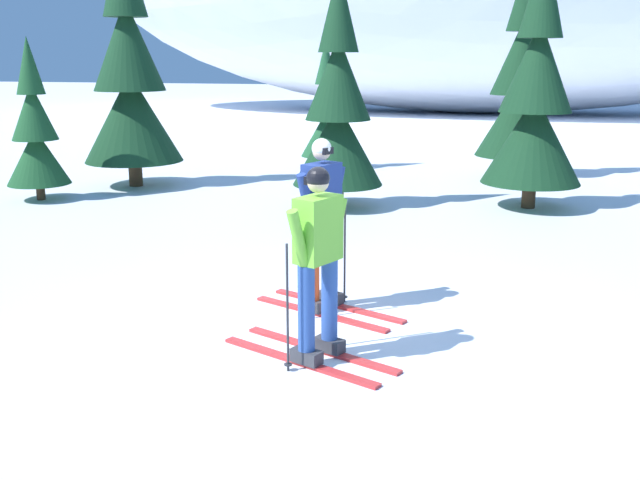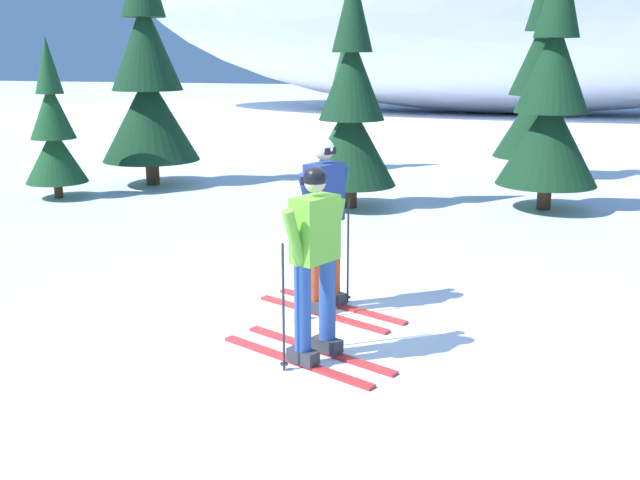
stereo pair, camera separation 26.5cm
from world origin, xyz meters
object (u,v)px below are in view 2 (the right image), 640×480
skier_lime_jacket (314,261)px  pine_tree_center_right (541,86)px  pine_tree_center (352,110)px  pine_tree_far_left (53,132)px  pine_tree_left (147,80)px  skier_navy_jacket (325,222)px  pine_tree_center_left (343,115)px  pine_tree_right (551,102)px

skier_lime_jacket → pine_tree_center_right: size_ratio=0.36×
pine_tree_center → pine_tree_center_right: 5.32m
pine_tree_far_left → pine_tree_left: bearing=60.2°
skier_navy_jacket → pine_tree_center_right: (2.18, 9.65, 1.06)m
pine_tree_far_left → pine_tree_center_right: pine_tree_center_right is taller
pine_tree_center_left → pine_tree_center: (1.27, -4.45, 0.46)m
skier_lime_jacket → pine_tree_center: 6.90m
pine_tree_center_left → pine_tree_center: bearing=-74.0°
pine_tree_center_left → skier_navy_jacket: bearing=-76.9°
pine_tree_center_right → pine_tree_right: size_ratio=1.07×
pine_tree_left → pine_tree_right: 7.99m
skier_navy_jacket → pine_tree_center_left: (-2.29, 9.85, 0.31)m
skier_lime_jacket → pine_tree_center_left: bearing=102.9°
skier_lime_jacket → skier_navy_jacket: (-0.28, 1.32, 0.05)m
skier_navy_jacket → pine_tree_center_left: 10.12m
pine_tree_left → pine_tree_center_right: size_ratio=1.08×
pine_tree_far_left → pine_tree_center: (5.66, 0.66, 0.48)m
pine_tree_center → pine_tree_center_left: bearing=106.0°
pine_tree_center_right → pine_tree_right: 3.47m
skier_navy_jacket → pine_tree_center: 5.56m
skier_lime_jacket → pine_tree_left: (-5.91, 7.90, 1.26)m
skier_navy_jacket → pine_tree_center_left: bearing=103.1°
skier_navy_jacket → pine_tree_right: size_ratio=0.41×
pine_tree_left → pine_tree_center_left: bearing=44.4°
pine_tree_left → pine_tree_center: size_ratio=1.25×
pine_tree_right → pine_tree_center_right: bearing=92.8°
skier_lime_jacket → pine_tree_center_right: 11.19m
pine_tree_right → pine_tree_center_left: bearing=141.6°
skier_navy_jacket → pine_tree_center_left: pine_tree_center_left is taller
pine_tree_far_left → skier_navy_jacket: bearing=-35.4°
pine_tree_right → pine_tree_center: bearing=-167.1°
pine_tree_center → pine_tree_far_left: bearing=-173.4°
pine_tree_center → pine_tree_center_right: pine_tree_center_right is taller
skier_lime_jacket → pine_tree_center: pine_tree_center is taller
skier_lime_jacket → pine_tree_far_left: size_ratio=0.58×
skier_lime_jacket → pine_tree_center_right: bearing=80.2°
skier_navy_jacket → pine_tree_center_right: bearing=77.3°
skier_navy_jacket → pine_tree_far_left: (-6.68, 4.75, 0.29)m
skier_lime_jacket → skier_navy_jacket: 1.35m
pine_tree_left → pine_tree_center_right: 8.39m
skier_navy_jacket → pine_tree_center: pine_tree_center is taller
pine_tree_far_left → pine_tree_center: 5.72m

